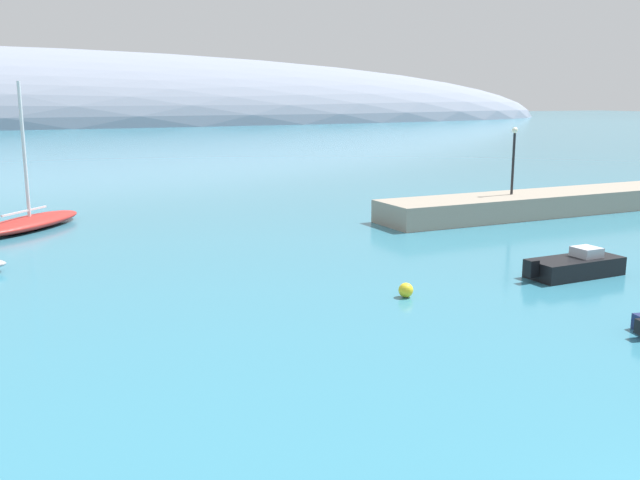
{
  "coord_description": "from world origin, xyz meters",
  "views": [
    {
      "loc": [
        -11.09,
        -5.94,
        7.25
      ],
      "look_at": [
        1.13,
        21.21,
        1.21
      ],
      "focal_mm": 39.53,
      "sensor_mm": 36.0,
      "label": 1
    }
  ],
  "objects_px": {
    "sailboat_red_mid_mooring": "(30,221)",
    "mooring_buoy_yellow": "(406,290)",
    "harbor_lamp_post": "(514,153)",
    "motorboat_black_alongside_breakwater": "(575,266)"
  },
  "relations": [
    {
      "from": "mooring_buoy_yellow",
      "to": "harbor_lamp_post",
      "type": "bearing_deg",
      "value": 40.26
    },
    {
      "from": "sailboat_red_mid_mooring",
      "to": "motorboat_black_alongside_breakwater",
      "type": "height_order",
      "value": "sailboat_red_mid_mooring"
    },
    {
      "from": "motorboat_black_alongside_breakwater",
      "to": "harbor_lamp_post",
      "type": "distance_m",
      "value": 15.57
    },
    {
      "from": "motorboat_black_alongside_breakwater",
      "to": "sailboat_red_mid_mooring",
      "type": "bearing_deg",
      "value": 132.32
    },
    {
      "from": "sailboat_red_mid_mooring",
      "to": "harbor_lamp_post",
      "type": "relative_size",
      "value": 1.97
    },
    {
      "from": "harbor_lamp_post",
      "to": "motorboat_black_alongside_breakwater",
      "type": "bearing_deg",
      "value": -119.43
    },
    {
      "from": "sailboat_red_mid_mooring",
      "to": "harbor_lamp_post",
      "type": "bearing_deg",
      "value": -64.17
    },
    {
      "from": "sailboat_red_mid_mooring",
      "to": "mooring_buoy_yellow",
      "type": "distance_m",
      "value": 23.81
    },
    {
      "from": "mooring_buoy_yellow",
      "to": "harbor_lamp_post",
      "type": "height_order",
      "value": "harbor_lamp_post"
    },
    {
      "from": "sailboat_red_mid_mooring",
      "to": "mooring_buoy_yellow",
      "type": "bearing_deg",
      "value": -108.57
    }
  ]
}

